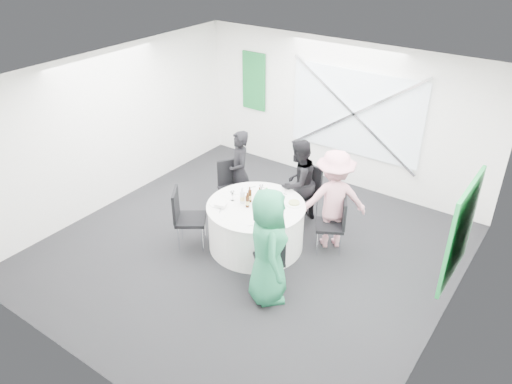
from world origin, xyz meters
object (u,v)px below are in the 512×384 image
Objects in this scene: chair_back_left at (231,183)px; person_woman_pink at (333,200)px; person_woman_green at (268,247)px; person_man_back at (298,183)px; chair_back at (306,189)px; chair_back_right at (336,221)px; banquet_table at (256,226)px; chair_front_right at (270,258)px; clear_water_bottle at (242,197)px; green_water_bottle at (267,199)px; person_man_back_left at (240,172)px; chair_front_left at (184,214)px.

chair_back_left is 0.59× the size of person_woman_pink.
person_man_back is at bearing -23.09° from person_woman_green.
chair_back is 1.02m from chair_back_right.
chair_front_right is at bearing -43.59° from banquet_table.
clear_water_bottle is (-1.07, 0.86, 0.01)m from person_woman_green.
person_woman_green is 1.21m from green_water_bottle.
chair_front_right is (0.76, -0.72, 0.13)m from banquet_table.
green_water_bottle is at bearing 8.34° from person_man_back.
chair_back is 1.07× the size of chair_back_right.
clear_water_bottle reaches higher than chair_back_right.
chair_back_left reaches higher than banquet_table.
chair_back is 1.22m from person_man_back_left.
clear_water_bottle reaches higher than chair_front_right.
banquet_table is at bearing 0.00° from person_woman_pink.
chair_back is (0.24, 1.16, 0.22)m from banquet_table.
person_woman_pink is (0.20, 1.47, 0.32)m from chair_front_right.
clear_water_bottle is (0.67, -0.82, 0.10)m from person_man_back_left.
chair_back_left is 3.00× the size of green_water_bottle.
person_man_back_left is (0.03, 1.42, 0.16)m from chair_front_left.
chair_back_left is 0.95× the size of chair_front_left.
green_water_bottle is at bearing -83.46° from chair_back_left.
person_woman_pink reaches higher than banquet_table.
chair_back_right is 1.04m from person_man_back.
chair_front_right is at bearing -43.35° from chair_back_right.
chair_back is at bearing -33.85° from chair_back_left.
person_man_back_left reaches higher than banquet_table.
chair_front_left is (-1.68, 0.07, 0.09)m from chair_front_right.
person_man_back is 0.90× the size of person_woman_green.
chair_front_right is 2.71× the size of green_water_bottle.
person_man_back_left is 1.08m from person_man_back.
banquet_table is 1.23m from person_man_back_left.
person_man_back is 0.93× the size of person_woman_pink.
person_man_back_left is 1.85m from person_woman_pink.
green_water_bottle is (1.13, -0.55, 0.32)m from chair_back_left.
green_water_bottle reaches higher than clear_water_bottle.
chair_back_right is (1.09, 0.61, 0.18)m from banquet_table.
chair_front_left is 1.43m from person_man_back_left.
banquet_table is 1.54× the size of chair_back.
chair_front_right is at bearing -52.61° from green_water_bottle.
person_woman_pink is at bearing -18.46° from chair_back.
chair_back_left is at bearing 7.09° from person_woman_green.
person_man_back is at bearing -142.22° from chair_back_right.
person_woman_green is (0.69, -1.92, 0.09)m from person_man_back.
person_man_back_left reaches higher than clear_water_bottle.
person_man_back_left reaches higher than chair_front_left.
green_water_bottle is (0.15, 0.08, 0.51)m from banquet_table.
banquet_table is at bearing 0.00° from person_man_back_left.
person_man_back is at bearing 70.50° from clear_water_bottle.
person_man_back_left is at bearing -148.68° from chair_back.
chair_front_left is at bearing -144.61° from banquet_table.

